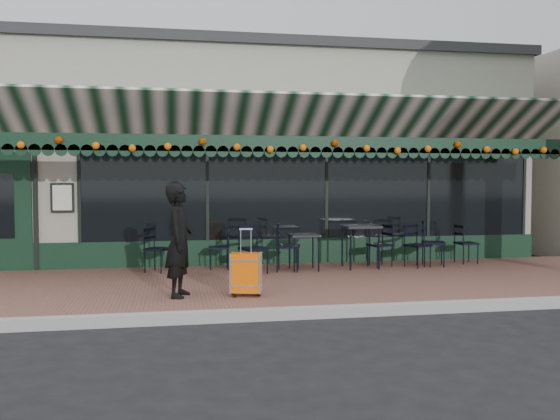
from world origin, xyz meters
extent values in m
plane|color=black|center=(0.00, 0.00, 0.00)|extent=(80.00, 80.00, 0.00)
cube|color=brown|center=(0.00, 2.00, 0.07)|extent=(18.00, 4.00, 0.15)
cube|color=#9E9E99|center=(0.00, -0.08, 0.07)|extent=(18.00, 0.16, 0.15)
cube|color=#A09C8A|center=(0.00, 8.00, 2.25)|extent=(12.00, 8.00, 4.50)
cube|color=black|center=(1.20, 3.98, 1.65)|extent=(9.20, 0.04, 2.00)
cube|color=black|center=(-4.80, 3.98, 1.25)|extent=(1.10, 0.07, 2.20)
cube|color=silver|center=(-3.70, 3.94, 1.50)|extent=(0.42, 0.04, 0.55)
cube|color=black|center=(0.00, 2.52, 2.46)|extent=(12.00, 0.03, 0.28)
cylinder|color=orange|center=(0.00, 2.46, 2.44)|extent=(11.60, 0.12, 0.12)
imported|color=black|center=(-1.58, 0.94, 0.97)|extent=(0.53, 0.68, 1.64)
cube|color=#F76107|center=(-0.63, 0.81, 0.49)|extent=(0.47, 0.33, 0.57)
cube|color=black|center=(-0.63, 0.81, 0.18)|extent=(0.47, 0.33, 0.06)
cube|color=silver|center=(-0.63, 0.81, 0.95)|extent=(0.19, 0.07, 0.35)
cube|color=black|center=(1.85, 3.14, 0.95)|extent=(0.66, 0.66, 0.04)
cylinder|color=black|center=(1.58, 2.86, 0.54)|extent=(0.03, 0.03, 0.78)
cylinder|color=black|center=(2.13, 2.86, 0.54)|extent=(0.03, 0.03, 0.78)
cylinder|color=black|center=(1.58, 3.42, 0.54)|extent=(0.03, 0.03, 0.78)
cylinder|color=black|center=(2.13, 3.42, 0.54)|extent=(0.03, 0.03, 0.78)
cube|color=black|center=(0.73, 3.05, 0.81)|extent=(0.55, 0.55, 0.04)
cylinder|color=black|center=(0.50, 2.82, 0.47)|extent=(0.03, 0.03, 0.64)
cylinder|color=black|center=(0.96, 2.82, 0.47)|extent=(0.03, 0.03, 0.64)
cylinder|color=black|center=(0.50, 3.28, 0.47)|extent=(0.03, 0.03, 0.64)
cylinder|color=black|center=(0.96, 3.28, 0.47)|extent=(0.03, 0.03, 0.64)
camera|label=1|loc=(-1.66, -7.66, 1.85)|focal=38.00mm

